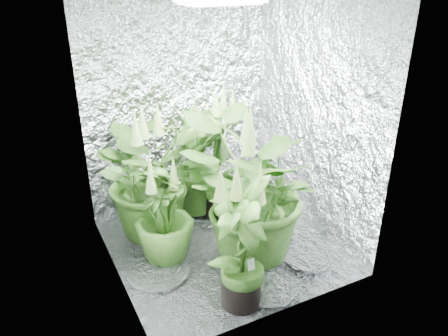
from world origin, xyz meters
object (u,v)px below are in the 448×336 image
circulation_fan (264,195)px  plant_c (193,165)px  plant_b (219,159)px  plant_d (164,216)px  plant_f (242,245)px  plant_e (253,195)px  plant_a (150,176)px

circulation_fan → plant_c: bearing=131.8°
plant_b → plant_d: 0.79m
plant_f → circulation_fan: 1.22m
plant_d → plant_f: size_ratio=0.87×
plant_b → plant_f: size_ratio=1.17×
plant_b → plant_d: size_ratio=1.35×
plant_e → circulation_fan: plant_e is taller
plant_e → plant_c: bearing=95.2°
plant_d → plant_f: 0.70m
plant_a → plant_d: (-0.04, -0.40, -0.13)m
plant_c → circulation_fan: (0.54, -0.31, -0.28)m
plant_e → circulation_fan: 0.82m
plant_d → circulation_fan: 1.08m
plant_e → circulation_fan: bearing=50.8°
plant_d → plant_e: 0.65m
plant_d → circulation_fan: plant_d is taller
plant_e → plant_f: bearing=-129.1°
plant_a → circulation_fan: (0.98, -0.13, -0.35)m
plant_c → plant_a: bearing=-157.2°
plant_e → circulation_fan: size_ratio=2.94×
plant_c → circulation_fan: plant_c is taller
plant_d → plant_f: bearing=-67.1°
circulation_fan → plant_d: bearing=177.0°
plant_b → plant_f: bearing=-109.5°
plant_b → plant_c: plant_b is taller
plant_b → circulation_fan: bearing=-22.2°
plant_a → plant_d: bearing=-95.3°
plant_d → plant_e: plant_e is taller
plant_c → plant_d: plant_c is taller
plant_d → plant_c: bearing=50.8°
plant_a → plant_e: (0.52, -0.69, 0.04)m
plant_f → plant_a: bearing=102.7°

